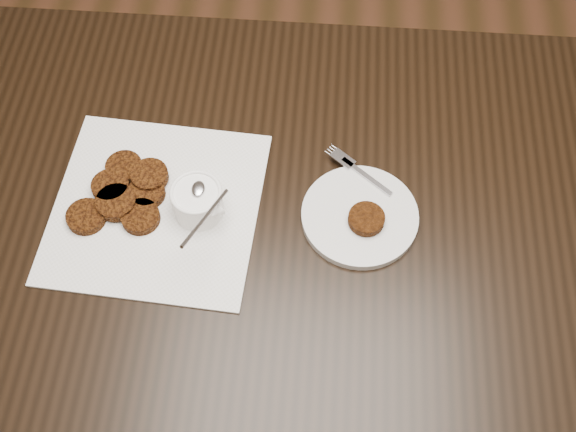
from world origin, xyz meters
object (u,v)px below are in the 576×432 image
(table, at_px, (276,321))
(napkin, at_px, (156,207))
(sauce_ramekin, at_px, (195,191))
(plate_with_patty, at_px, (360,214))

(table, bearing_deg, napkin, 170.98)
(sauce_ramekin, bearing_deg, napkin, 178.39)
(table, height_order, napkin, napkin)
(napkin, distance_m, sauce_ramekin, 0.09)
(plate_with_patty, bearing_deg, napkin, -179.23)
(sauce_ramekin, bearing_deg, table, -13.22)
(sauce_ramekin, height_order, plate_with_patty, sauce_ramekin)
(table, xyz_separation_m, sauce_ramekin, (-0.12, 0.03, 0.44))
(table, xyz_separation_m, napkin, (-0.19, 0.03, 0.38))
(table, distance_m, sauce_ramekin, 0.45)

